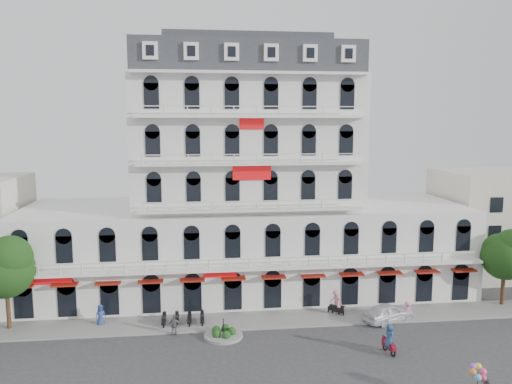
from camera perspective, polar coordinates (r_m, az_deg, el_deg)
The scene contains 15 objects.
ground at distance 37.66m, azimuth 1.59°, elevation -19.72°, with size 120.00×120.00×0.00m, color #38383A.
sidewalk at distance 45.73m, azimuth -0.07°, elevation -14.43°, with size 53.00×4.00×0.16m, color gray.
main_building at distance 51.79m, azimuth -1.21°, elevation -0.42°, with size 45.00×15.00×25.80m.
flank_building_east at distance 64.46m, azimuth 26.26°, elevation -3.16°, with size 14.00×10.00×12.00m, color beige.
traffic_island at distance 42.69m, azimuth -3.75°, elevation -15.88°, with size 3.20×3.20×1.60m.
parked_scooter_row at distance 45.35m, azimuth -8.31°, elevation -14.83°, with size 4.40×1.80×1.10m, color black, non-canonical shape.
tree_west_inner at distance 46.96m, azimuth -26.69°, elevation -7.48°, with size 4.76×4.76×8.25m.
tree_east_inner at distance 53.22m, azimuth 26.64°, elevation -6.25°, with size 4.40×4.37×7.57m.
parked_car at distance 46.90m, azimuth 14.86°, elevation -13.16°, with size 1.93×4.79×1.63m, color silver.
rider_east at distance 40.82m, azimuth 14.99°, elevation -15.86°, with size 0.77×1.69×2.35m.
rider_center at distance 47.13m, azimuth 9.14°, elevation -12.30°, with size 1.36×1.36×2.36m.
pedestrian_left at distance 46.42m, azimuth -17.34°, elevation -13.30°, with size 0.93×0.60×1.89m, color navy.
pedestrian_mid at distance 43.16m, azimuth -9.31°, elevation -14.79°, with size 1.03×0.43×1.76m, color slate.
pedestrian_right at distance 47.80m, azimuth 16.93°, elevation -12.82°, with size 1.06×0.61×1.64m, color pink.
balloon_vendor at distance 36.27m, azimuth 24.52°, elevation -19.38°, with size 1.38×1.31×2.45m.
Camera 1 is at (-4.82, -33.02, 17.46)m, focal length 35.00 mm.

